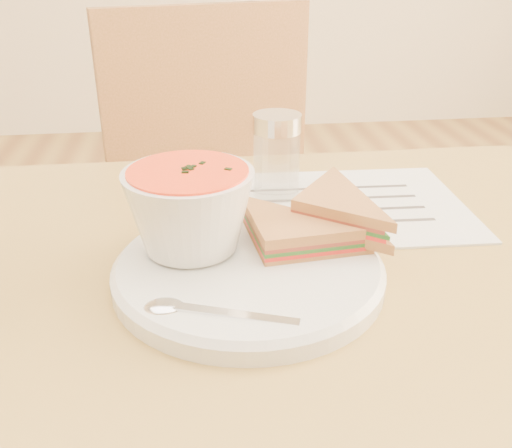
{
  "coord_description": "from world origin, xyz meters",
  "views": [
    {
      "loc": [
        -0.04,
        -0.49,
        1.05
      ],
      "look_at": [
        0.02,
        0.01,
        0.8
      ],
      "focal_mm": 40.0,
      "sensor_mm": 36.0,
      "label": 1
    }
  ],
  "objects": [
    {
      "name": "plate",
      "position": [
        0.01,
        -0.01,
        0.76
      ],
      "size": [
        0.29,
        0.29,
        0.02
      ],
      "primitive_type": null,
      "rotation": [
        0.0,
        0.0,
        0.09
      ],
      "color": "silver",
      "rests_on": "dining_table"
    },
    {
      "name": "spoon",
      "position": [
        -0.02,
        -0.09,
        0.77
      ],
      "size": [
        0.18,
        0.09,
        0.01
      ],
      "primitive_type": null,
      "rotation": [
        0.0,
        0.0,
        -0.32
      ],
      "color": "silver",
      "rests_on": "plate"
    },
    {
      "name": "soup_bowl",
      "position": [
        -0.04,
        0.02,
        0.81
      ],
      "size": [
        0.16,
        0.16,
        0.09
      ],
      "primitive_type": null,
      "rotation": [
        0.0,
        0.0,
        -0.28
      ],
      "color": "silver",
      "rests_on": "plate"
    },
    {
      "name": "chair_far",
      "position": [
        0.05,
        0.46,
        0.47
      ],
      "size": [
        0.52,
        0.52,
        0.95
      ],
      "primitive_type": null,
      "rotation": [
        0.0,
        0.0,
        3.41
      ],
      "color": "brown",
      "rests_on": "floor"
    },
    {
      "name": "condiment_shaker",
      "position": [
        0.07,
        0.19,
        0.81
      ],
      "size": [
        0.07,
        0.07,
        0.11
      ],
      "primitive_type": null,
      "rotation": [
        0.0,
        0.0,
        -0.15
      ],
      "color": "silver",
      "rests_on": "dining_table"
    },
    {
      "name": "sandwich_half_b",
      "position": [
        0.06,
        0.04,
        0.8
      ],
      "size": [
        0.16,
        0.16,
        0.03
      ],
      "primitive_type": null,
      "rotation": [
        0.0,
        0.0,
        -0.65
      ],
      "color": "#B88441",
      "rests_on": "plate"
    },
    {
      "name": "sandwich_half_a",
      "position": [
        0.02,
        -0.02,
        0.78
      ],
      "size": [
        0.12,
        0.12,
        0.03
      ],
      "primitive_type": null,
      "rotation": [
        0.0,
        0.0,
        0.1
      ],
      "color": "#B88441",
      "rests_on": "plate"
    },
    {
      "name": "paper_menu",
      "position": [
        0.14,
        0.15,
        0.75
      ],
      "size": [
        0.33,
        0.24,
        0.0
      ],
      "primitive_type": null,
      "rotation": [
        0.0,
        0.0,
        -0.04
      ],
      "color": "white",
      "rests_on": "dining_table"
    }
  ]
}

